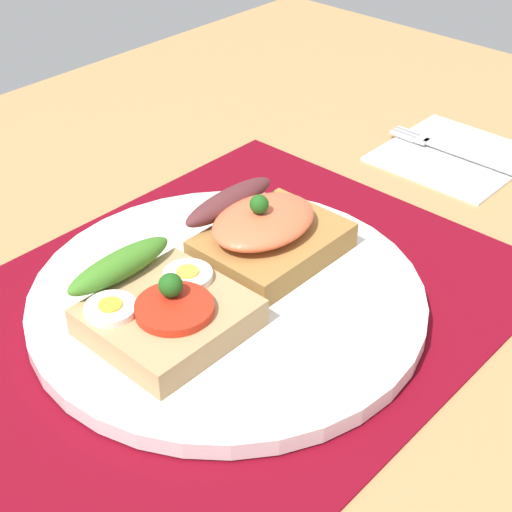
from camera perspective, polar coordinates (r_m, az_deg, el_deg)
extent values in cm
cube|color=#B1834F|center=(56.32, -2.07, -5.17)|extent=(120.00, 90.00, 3.20)
cube|color=maroon|center=(55.20, -2.11, -3.79)|extent=(41.66, 32.78, 0.30)
cylinder|color=white|center=(54.72, -2.12, -3.16)|extent=(27.95, 27.95, 1.25)
cube|color=tan|center=(50.69, -6.30, -4.63)|extent=(9.59, 9.01, 2.02)
cylinder|color=red|center=(49.42, -6.04, -3.86)|extent=(5.10, 5.10, 0.60)
ellipsoid|color=#418024|center=(52.63, -10.03, -0.68)|extent=(8.44, 2.20, 1.80)
sphere|color=#1E5919|center=(49.39, -6.14, -2.27)|extent=(1.60, 1.60, 1.60)
cylinder|color=white|center=(50.05, -10.67, -3.85)|extent=(3.39, 3.39, 0.50)
cylinder|color=yellow|center=(49.85, -10.71, -3.55)|extent=(1.52, 1.52, 0.16)
cylinder|color=white|center=(52.20, -5.06, -1.44)|extent=(3.39, 3.39, 0.50)
cylinder|color=yellow|center=(52.00, -5.08, -1.15)|extent=(1.52, 1.52, 0.16)
cube|color=#A17439|center=(57.32, 1.21, 0.89)|extent=(10.55, 7.92, 2.01)
ellipsoid|color=#F4663F|center=(56.33, 0.56, 2.58)|extent=(8.65, 6.33, 1.87)
ellipsoid|color=#58282A|center=(58.79, -1.96, 4.05)|extent=(8.97, 2.20, 1.80)
sphere|color=#1E5919|center=(55.22, 0.23, 3.85)|extent=(1.40, 1.40, 1.40)
cube|color=white|center=(76.78, 14.29, 7.31)|extent=(13.05, 12.49, 0.60)
cube|color=#B7B7BC|center=(75.66, 15.61, 7.05)|extent=(0.80, 10.20, 0.32)
cube|color=#B7B7BC|center=(77.82, 12.22, 8.38)|extent=(1.50, 1.20, 0.32)
cube|color=#B7B7BC|center=(78.20, 10.72, 8.71)|extent=(0.32, 2.80, 0.32)
cube|color=#B7B7BC|center=(78.71, 10.98, 8.86)|extent=(0.32, 2.80, 0.32)
cube|color=#B7B7BC|center=(79.21, 11.24, 9.01)|extent=(0.32, 2.80, 0.32)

